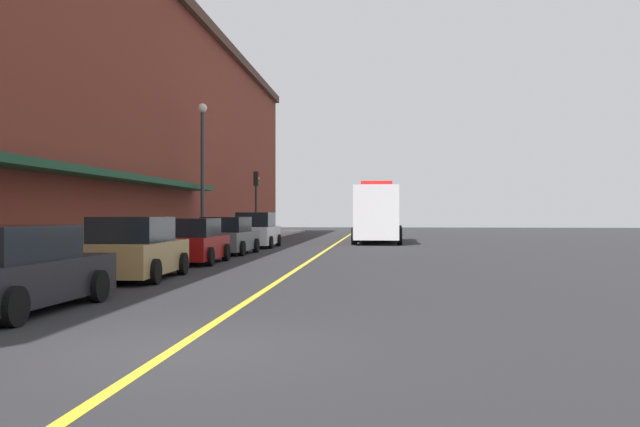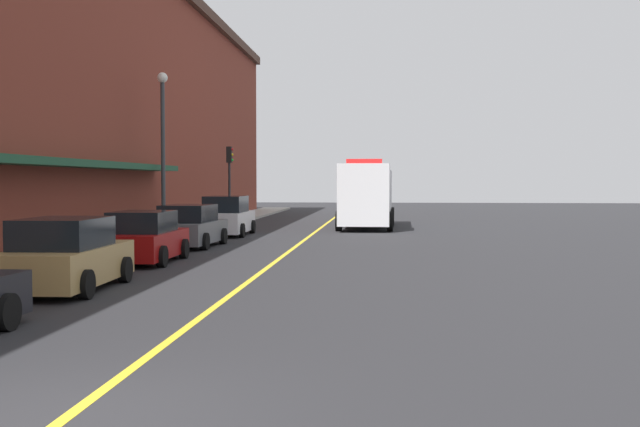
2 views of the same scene
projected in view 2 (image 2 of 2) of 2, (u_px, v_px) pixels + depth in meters
name	position (u px, v px, depth m)	size (l,w,h in m)	color
ground_plane	(306.00, 239.00, 32.96)	(112.00, 112.00, 0.00)	#232326
sidewalk_left	(166.00, 236.00, 33.47)	(2.40, 70.00, 0.15)	#9E9B93
lane_center_stripe	(306.00, 239.00, 32.96)	(0.16, 70.00, 0.01)	gold
parked_car_1	(66.00, 256.00, 17.42)	(2.19, 4.42, 1.67)	#A5844C
parked_car_2	(144.00, 238.00, 23.32)	(2.06, 4.16, 1.60)	maroon
parked_car_3	(190.00, 227.00, 28.92)	(2.24, 4.39, 1.62)	#595B60
parked_car_4	(227.00, 217.00, 35.04)	(2.11, 4.50, 1.83)	silver
box_truck	(367.00, 196.00, 40.96)	(3.03, 8.95, 3.61)	silver
parking_meter_0	(87.00, 231.00, 22.29)	(0.14, 0.18, 1.33)	#4C4C51
parking_meter_1	(178.00, 215.00, 32.23)	(0.14, 0.18, 1.33)	#4C4C51
street_lamp_left	(163.00, 136.00, 32.02)	(0.44, 0.44, 6.94)	#33383D
traffic_light_near	(230.00, 170.00, 42.63)	(0.38, 0.36, 4.30)	#232326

